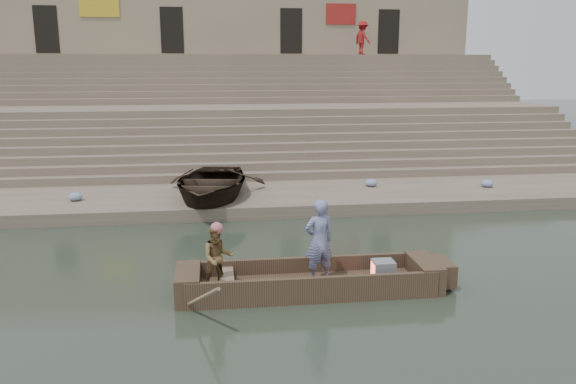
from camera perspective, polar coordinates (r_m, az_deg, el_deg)
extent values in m
plane|color=#242E22|center=(12.14, -8.03, -10.64)|extent=(120.00, 120.00, 0.00)
cube|color=#806E5B|center=(19.69, -7.89, -0.83)|extent=(32.00, 4.00, 0.40)
cube|color=#806E5B|center=(26.86, -7.89, 5.41)|extent=(32.00, 3.00, 2.80)
cube|color=#806E5B|center=(33.72, -7.90, 8.95)|extent=(32.00, 3.00, 5.20)
cube|color=#806E5B|center=(21.85, -7.87, 0.93)|extent=(32.00, 0.50, 0.70)
cube|color=#806E5B|center=(22.31, -7.88, 1.57)|extent=(32.00, 0.50, 1.00)
cube|color=#806E5B|center=(22.78, -7.89, 2.18)|extent=(32.00, 0.50, 1.30)
cube|color=#806E5B|center=(23.24, -7.89, 2.77)|extent=(32.00, 0.50, 1.60)
cube|color=#806E5B|center=(23.71, -7.90, 3.34)|extent=(32.00, 0.50, 1.90)
cube|color=#806E5B|center=(24.18, -7.90, 3.88)|extent=(32.00, 0.50, 2.20)
cube|color=#806E5B|center=(24.65, -7.91, 4.40)|extent=(32.00, 0.50, 2.50)
cube|color=#806E5B|center=(25.13, -7.91, 4.91)|extent=(32.00, 0.50, 2.80)
cube|color=#806E5B|center=(28.58, -7.89, 6.16)|extent=(32.00, 0.50, 3.10)
cube|color=#806E5B|center=(29.06, -7.89, 6.56)|extent=(32.00, 0.50, 3.40)
cube|color=#806E5B|center=(29.54, -7.90, 6.96)|extent=(32.00, 0.50, 3.70)
cube|color=#806E5B|center=(30.03, -7.90, 7.34)|extent=(32.00, 0.50, 4.00)
cube|color=#806E5B|center=(30.51, -7.90, 7.71)|extent=(32.00, 0.50, 4.30)
cube|color=#806E5B|center=(31.00, -7.91, 8.06)|extent=(32.00, 0.50, 4.60)
cube|color=#806E5B|center=(31.48, -7.91, 8.41)|extent=(32.00, 0.50, 4.90)
cube|color=#806E5B|center=(31.97, -7.92, 8.74)|extent=(32.00, 0.50, 5.20)
cube|color=gray|center=(37.65, -8.01, 13.91)|extent=(32.00, 5.00, 11.20)
cube|color=black|center=(36.43, -22.88, 14.67)|extent=(1.30, 0.18, 2.60)
cube|color=black|center=(35.31, -11.46, 15.49)|extent=(1.30, 0.18, 2.60)
cube|color=black|center=(35.56, 0.30, 15.71)|extent=(1.30, 0.18, 2.60)
cube|color=black|center=(36.85, 9.94, 15.43)|extent=(1.30, 0.18, 2.60)
cube|color=gold|center=(35.81, -18.27, 17.32)|extent=(2.20, 0.10, 1.40)
cube|color=maroon|center=(36.08, 5.27, 17.21)|extent=(1.80, 0.10, 1.20)
cube|color=brown|center=(12.43, 2.12, -9.39)|extent=(5.00, 1.30, 0.22)
cube|color=brown|center=(11.80, 2.63, -9.75)|extent=(5.20, 0.12, 0.56)
cube|color=brown|center=(12.94, 1.67, -7.67)|extent=(5.20, 0.12, 0.56)
cube|color=brown|center=(12.22, -9.90, -9.02)|extent=(0.50, 1.30, 0.60)
cube|color=brown|center=(13.00, 13.38, -7.82)|extent=(0.50, 1.30, 0.60)
cube|color=brown|center=(13.14, 15.03, -7.60)|extent=(0.35, 0.90, 0.50)
cube|color=#937A5B|center=(12.17, -6.12, -8.48)|extent=(0.30, 1.20, 0.08)
cylinder|color=#937A5B|center=(11.38, -9.32, -10.68)|extent=(1.03, 2.10, 1.36)
sphere|color=#C56169|center=(11.67, -7.10, -3.61)|extent=(0.26, 0.26, 0.26)
imported|color=navy|center=(12.15, 3.09, -4.86)|extent=(0.75, 0.59, 1.80)
imported|color=#2A8034|center=(11.86, -7.01, -6.50)|extent=(0.74, 0.61, 1.36)
cube|color=slate|center=(12.67, 9.44, -7.62)|extent=(0.46, 0.42, 0.40)
cube|color=#E5593F|center=(12.61, 8.52, -7.68)|extent=(0.04, 0.34, 0.32)
imported|color=#2D2116|center=(19.13, -7.72, 0.90)|extent=(4.13, 5.26, 0.99)
imported|color=maroon|center=(34.42, 7.41, 14.95)|extent=(1.12, 1.40, 1.89)
ellipsoid|color=#3F5999|center=(20.96, 8.24, 0.92)|extent=(0.44, 0.44, 0.26)
ellipsoid|color=#3F5999|center=(19.84, -20.38, -0.44)|extent=(0.44, 0.44, 0.26)
ellipsoid|color=#3F5999|center=(21.85, 19.18, 0.82)|extent=(0.44, 0.44, 0.26)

